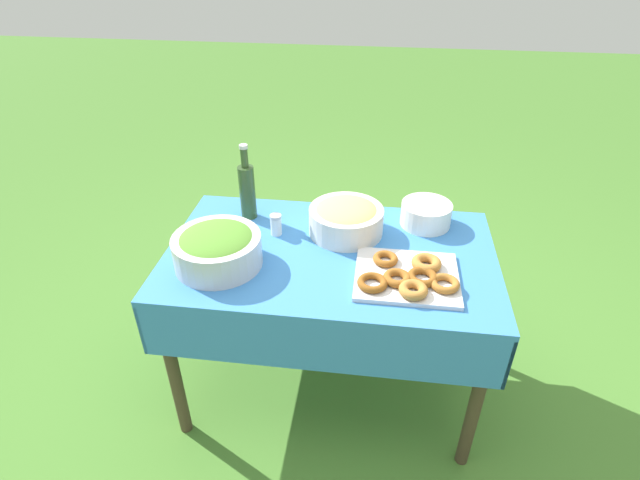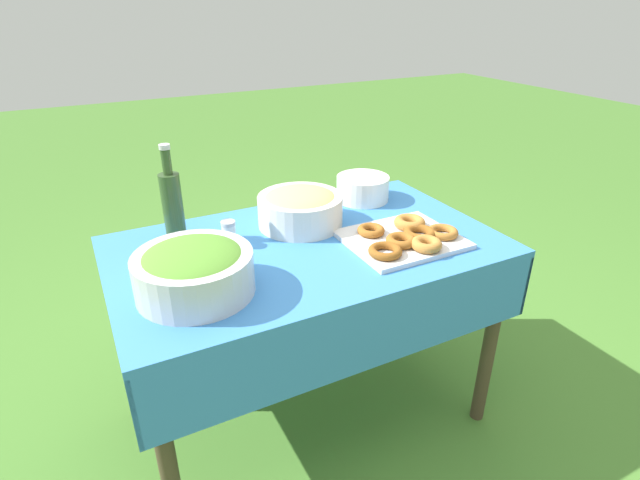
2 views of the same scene
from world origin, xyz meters
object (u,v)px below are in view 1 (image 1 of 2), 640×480
at_px(pasta_bowl, 346,218).
at_px(olive_oil_bottle, 247,190).
at_px(salad_bowl, 217,247).
at_px(donut_platter, 409,276).
at_px(plate_stack, 426,214).

xyz_separation_m(pasta_bowl, olive_oil_bottle, (-0.42, 0.07, 0.06)).
distance_m(salad_bowl, donut_platter, 0.70).
relative_size(pasta_bowl, plate_stack, 1.44).
height_order(donut_platter, olive_oil_bottle, olive_oil_bottle).
height_order(plate_stack, olive_oil_bottle, olive_oil_bottle).
height_order(pasta_bowl, donut_platter, pasta_bowl).
bearing_deg(plate_stack, donut_platter, -100.68).
xyz_separation_m(salad_bowl, olive_oil_bottle, (0.03, 0.35, 0.06)).
relative_size(salad_bowl, donut_platter, 0.84).
xyz_separation_m(salad_bowl, donut_platter, (0.70, -0.01, -0.05)).
bearing_deg(olive_oil_bottle, pasta_bowl, -9.99).
bearing_deg(donut_platter, olive_oil_bottle, 151.45).
bearing_deg(salad_bowl, plate_stack, 26.53).
xyz_separation_m(plate_stack, olive_oil_bottle, (-0.74, -0.03, 0.08)).
relative_size(donut_platter, olive_oil_bottle, 1.18).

